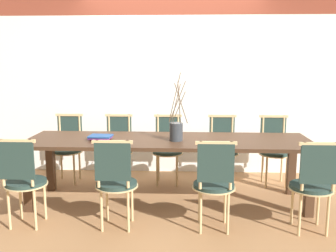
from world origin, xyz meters
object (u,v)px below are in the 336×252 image
chair_far_center (168,146)px  vase_centerpiece (176,131)px  dining_table (168,146)px  chair_near_center (214,181)px  book_stack (100,137)px

chair_far_center → vase_centerpiece: (0.13, -0.79, 0.36)m
chair_far_center → vase_centerpiece: 0.88m
dining_table → chair_far_center: chair_far_center is taller
vase_centerpiece → chair_near_center: bearing=-59.8°
chair_far_center → book_stack: bearing=47.7°
vase_centerpiece → book_stack: vase_centerpiece is taller
chair_near_center → chair_far_center: (-0.51, 1.43, 0.00)m
chair_near_center → chair_far_center: same height
dining_table → vase_centerpiece: bearing=-37.3°
chair_far_center → book_stack: chair_far_center is taller
chair_near_center → vase_centerpiece: (-0.37, 0.64, 0.36)m
chair_near_center → book_stack: size_ratio=3.45×
chair_far_center → chair_near_center: bearing=109.5°
chair_near_center → vase_centerpiece: vase_centerpiece is taller
vase_centerpiece → book_stack: bearing=179.5°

